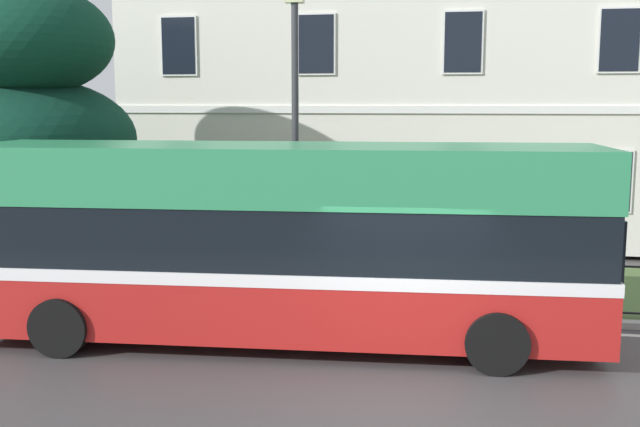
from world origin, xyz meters
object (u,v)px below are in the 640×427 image
object	(u,v)px
evergreen_tree	(35,160)
litter_bin	(444,273)
georgian_townhouse	(400,7)
single_decker_bus	(283,240)
street_lamp_post	(295,119)

from	to	relation	value
evergreen_tree	litter_bin	distance (m)	9.52
georgian_townhouse	litter_bin	distance (m)	11.47
georgian_townhouse	single_decker_bus	bearing A→B (deg)	-95.11
georgian_townhouse	single_decker_bus	distance (m)	13.17
georgian_townhouse	street_lamp_post	distance (m)	9.87
evergreen_tree	single_decker_bus	size ratio (longest dim) A/B	0.67
georgian_townhouse	evergreen_tree	size ratio (longest dim) A/B	2.21
georgian_townhouse	single_decker_bus	world-z (taller)	georgian_townhouse
evergreen_tree	single_decker_bus	distance (m)	7.60
evergreen_tree	street_lamp_post	distance (m)	6.34
single_decker_bus	street_lamp_post	size ratio (longest dim) A/B	1.70
evergreen_tree	single_decker_bus	xyz separation A→B (m)	(6.58, -3.67, -0.97)
evergreen_tree	single_decker_bus	bearing A→B (deg)	-29.17
street_lamp_post	litter_bin	distance (m)	4.27
evergreen_tree	litter_bin	size ratio (longest dim) A/B	5.99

